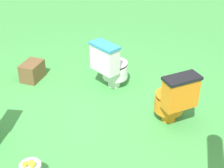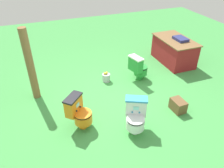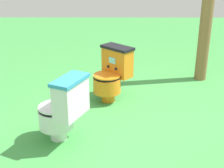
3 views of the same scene
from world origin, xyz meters
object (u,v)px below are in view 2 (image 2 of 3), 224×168
(toilet_white, at_px, (136,116))
(lemon_bucket, at_px, (106,77))
(toilet_green, at_px, (138,68))
(vendor_table, at_px, (174,51))
(wooden_post, at_px, (30,65))
(toilet_orange, at_px, (79,112))
(small_crate, at_px, (178,105))

(toilet_white, xyz_separation_m, lemon_bucket, (-1.98, 0.07, -0.25))
(toilet_white, height_order, lemon_bucket, toilet_white)
(toilet_white, distance_m, toilet_green, 1.99)
(vendor_table, bearing_deg, toilet_green, -69.17)
(toilet_green, distance_m, lemon_bucket, 0.93)
(wooden_post, distance_m, lemon_bucket, 2.03)
(toilet_green, bearing_deg, toilet_orange, -71.92)
(vendor_table, bearing_deg, toilet_white, -46.39)
(toilet_green, relative_size, wooden_post, 0.41)
(wooden_post, height_order, small_crate, wooden_post)
(toilet_green, xyz_separation_m, small_crate, (1.54, 0.26, -0.23))
(vendor_table, height_order, wooden_post, wooden_post)
(toilet_white, distance_m, small_crate, 1.23)
(toilet_orange, distance_m, vendor_table, 3.95)
(toilet_green, xyz_separation_m, toilet_orange, (1.25, -1.96, 0.00))
(toilet_orange, xyz_separation_m, lemon_bucket, (-1.48, 1.10, -0.25))
(toilet_orange, xyz_separation_m, vendor_table, (-1.84, 3.49, 0.02))
(vendor_table, bearing_deg, toilet_orange, -62.25)
(toilet_orange, distance_m, lemon_bucket, 1.86)
(wooden_post, bearing_deg, toilet_orange, 28.77)
(toilet_white, height_order, wooden_post, wooden_post)
(vendor_table, bearing_deg, small_crate, -30.81)
(toilet_green, bearing_deg, small_crate, -4.82)
(toilet_green, distance_m, wooden_post, 2.79)
(toilet_white, xyz_separation_m, vendor_table, (-2.34, 2.46, 0.02))
(toilet_green, height_order, lemon_bucket, toilet_green)
(small_crate, relative_size, lemon_bucket, 1.32)
(toilet_orange, relative_size, vendor_table, 0.50)
(vendor_table, bearing_deg, lemon_bucket, -81.52)
(vendor_table, xyz_separation_m, lemon_bucket, (0.36, -2.39, -0.28))
(small_crate, bearing_deg, vendor_table, 149.19)
(lemon_bucket, bearing_deg, wooden_post, -87.66)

